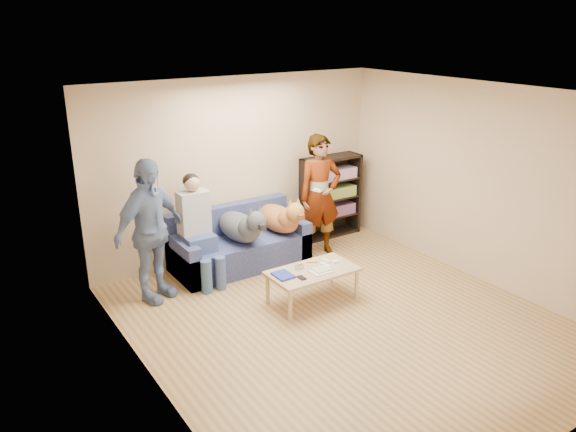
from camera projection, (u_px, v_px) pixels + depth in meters
ground at (345, 321)px, 6.53m from camera, size 5.00×5.00×0.00m
ceiling at (353, 95)px, 5.66m from camera, size 5.00×5.00×0.00m
wall_back at (238, 168)px, 8.06m from camera, size 4.50×0.00×4.50m
wall_front at (565, 311)px, 4.13m from camera, size 4.50×0.00×4.50m
wall_left at (150, 263)px, 4.93m from camera, size 0.00×5.00×5.00m
wall_right at (484, 184)px, 7.26m from camera, size 0.00×5.00×5.00m
blanket at (293, 222)px, 8.23m from camera, size 0.45×0.38×0.16m
person_standing_right at (320, 196)px, 8.14m from camera, size 0.73×0.55×1.80m
person_standing_left at (150, 231)px, 6.78m from camera, size 1.14×0.84×1.80m
held_controller at (317, 190)px, 7.82m from camera, size 0.06×0.13×0.03m
notebook_blue at (283, 275)px, 6.70m from camera, size 0.20×0.26×0.03m
papers at (321, 271)px, 6.82m from camera, size 0.26×0.20×0.02m
magazine at (322, 269)px, 6.85m from camera, size 0.22×0.17×0.01m
camera_silver at (299, 267)px, 6.90m from camera, size 0.11×0.06×0.05m
controller_a at (326, 261)px, 7.09m from camera, size 0.04×0.13×0.03m
controller_b at (335, 262)px, 7.07m from camera, size 0.09×0.06×0.03m
headphone_cup_a at (327, 266)px, 6.96m from camera, size 0.07×0.07×0.02m
headphone_cup_b at (323, 264)px, 7.02m from camera, size 0.07×0.07×0.02m
pen_orange at (319, 275)px, 6.74m from camera, size 0.13×0.06×0.01m
pen_black at (312, 262)px, 7.08m from camera, size 0.13×0.08×0.01m
wallet at (302, 278)px, 6.65m from camera, size 0.07×0.12×0.02m
sofa at (239, 246)px, 7.95m from camera, size 1.90×0.85×0.82m
person_seated at (197, 225)px, 7.35m from camera, size 0.40×0.73×1.47m
dog_gray at (242, 226)px, 7.67m from camera, size 0.43×1.26×0.62m
dog_tan at (281, 218)px, 8.02m from camera, size 0.42×1.17×0.61m
coffee_table at (313, 273)px, 6.89m from camera, size 1.10×0.60×0.42m
bookshelf at (330, 195)px, 8.94m from camera, size 1.00×0.34×1.30m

